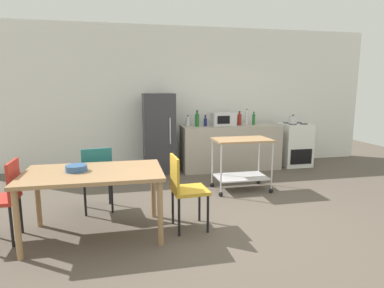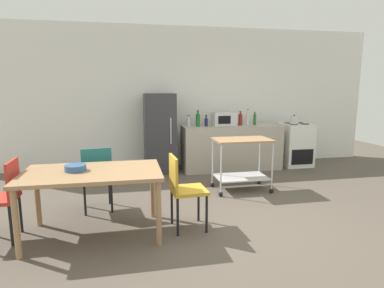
% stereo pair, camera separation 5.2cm
% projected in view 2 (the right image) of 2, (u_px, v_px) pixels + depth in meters
% --- Properties ---
extents(ground_plane, '(12.00, 12.00, 0.00)m').
position_uv_depth(ground_plane, '(227.00, 223.00, 3.98)').
color(ground_plane, brown).
extents(back_wall, '(8.40, 0.12, 2.90)m').
position_uv_depth(back_wall, '(183.00, 98.00, 6.82)').
color(back_wall, white).
rests_on(back_wall, ground_plane).
extents(kitchen_counter, '(2.00, 0.64, 0.90)m').
position_uv_depth(kitchen_counter, '(231.00, 147.00, 6.58)').
color(kitchen_counter, '#A89E8E').
rests_on(kitchen_counter, ground_plane).
extents(dining_table, '(1.50, 0.90, 0.75)m').
position_uv_depth(dining_table, '(93.00, 178.00, 3.56)').
color(dining_table, '#A37A51').
rests_on(dining_table, ground_plane).
extents(chair_red, '(0.41, 0.41, 0.89)m').
position_uv_depth(chair_red, '(3.00, 195.00, 3.47)').
color(chair_red, '#B72D23').
rests_on(chair_red, ground_plane).
extents(chair_teal, '(0.45, 0.45, 0.89)m').
position_uv_depth(chair_teal, '(97.00, 174.00, 4.29)').
color(chair_teal, '#1E666B').
rests_on(chair_teal, ground_plane).
extents(chair_mustard, '(0.42, 0.42, 0.89)m').
position_uv_depth(chair_mustard, '(183.00, 187.00, 3.74)').
color(chair_mustard, gold).
rests_on(chair_mustard, ground_plane).
extents(stove_oven, '(0.60, 0.61, 0.92)m').
position_uv_depth(stove_oven, '(295.00, 145.00, 6.88)').
color(stove_oven, white).
rests_on(stove_oven, ground_plane).
extents(refrigerator, '(0.60, 0.63, 1.55)m').
position_uv_depth(refrigerator, '(160.00, 133.00, 6.34)').
color(refrigerator, '#333338').
rests_on(refrigerator, ground_plane).
extents(kitchen_cart, '(0.91, 0.57, 0.85)m').
position_uv_depth(kitchen_cart, '(242.00, 156.00, 5.19)').
color(kitchen_cart, '#A37A51').
rests_on(kitchen_cart, ground_plane).
extents(bottle_sparkling_water, '(0.08, 0.08, 0.21)m').
position_uv_depth(bottle_sparkling_water, '(189.00, 122.00, 6.41)').
color(bottle_sparkling_water, silver).
rests_on(bottle_sparkling_water, kitchen_counter).
extents(bottle_sesame_oil, '(0.08, 0.08, 0.32)m').
position_uv_depth(bottle_sesame_oil, '(198.00, 120.00, 6.33)').
color(bottle_sesame_oil, '#1E6628').
rests_on(bottle_sesame_oil, kitchen_counter).
extents(bottle_wine, '(0.07, 0.07, 0.22)m').
position_uv_depth(bottle_wine, '(206.00, 122.00, 6.40)').
color(bottle_wine, navy).
rests_on(bottle_wine, kitchen_counter).
extents(microwave, '(0.46, 0.35, 0.26)m').
position_uv_depth(microwave, '(224.00, 119.00, 6.52)').
color(microwave, silver).
rests_on(microwave, kitchen_counter).
extents(bottle_hot_sauce, '(0.08, 0.08, 0.29)m').
position_uv_depth(bottle_hot_sauce, '(240.00, 119.00, 6.55)').
color(bottle_hot_sauce, maroon).
rests_on(bottle_hot_sauce, kitchen_counter).
extents(bottle_soy_sauce, '(0.06, 0.06, 0.33)m').
position_uv_depth(bottle_soy_sauce, '(248.00, 118.00, 6.63)').
color(bottle_soy_sauce, silver).
rests_on(bottle_soy_sauce, kitchen_counter).
extents(bottle_soda, '(0.06, 0.06, 0.27)m').
position_uv_depth(bottle_soda, '(255.00, 119.00, 6.61)').
color(bottle_soda, '#1E6628').
rests_on(bottle_soda, kitchen_counter).
extents(fruit_bowl, '(0.23, 0.23, 0.07)m').
position_uv_depth(fruit_bowl, '(75.00, 168.00, 3.55)').
color(fruit_bowl, '#33598C').
rests_on(fruit_bowl, dining_table).
extents(kettle, '(0.24, 0.17, 0.19)m').
position_uv_depth(kettle, '(294.00, 120.00, 6.67)').
color(kettle, silver).
rests_on(kettle, stove_oven).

